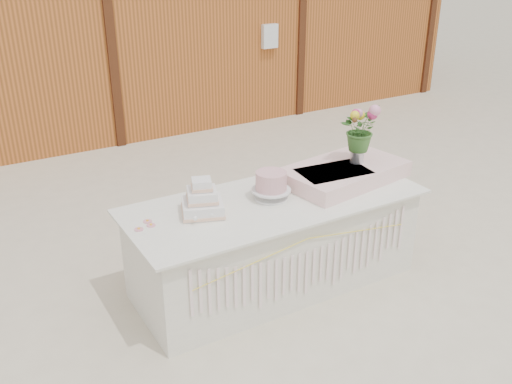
# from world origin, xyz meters

# --- Properties ---
(ground) EXTENTS (80.00, 80.00, 0.00)m
(ground) POSITION_xyz_m (0.00, 0.00, 0.00)
(ground) COLOR beige
(ground) RESTS_ON ground
(barn) EXTENTS (12.60, 4.60, 3.30)m
(barn) POSITION_xyz_m (-0.01, 5.99, 1.68)
(barn) COLOR #B05925
(barn) RESTS_ON ground
(cake_table) EXTENTS (2.40, 1.00, 0.77)m
(cake_table) POSITION_xyz_m (0.00, -0.00, 0.39)
(cake_table) COLOR silver
(cake_table) RESTS_ON ground
(wedding_cake) EXTENTS (0.40, 0.40, 0.28)m
(wedding_cake) POSITION_xyz_m (-0.60, 0.07, 0.86)
(wedding_cake) COLOR white
(wedding_cake) RESTS_ON cake_table
(pink_cake_stand) EXTENTS (0.31, 0.31, 0.23)m
(pink_cake_stand) POSITION_xyz_m (-0.02, 0.04, 0.90)
(pink_cake_stand) COLOR silver
(pink_cake_stand) RESTS_ON cake_table
(satin_runner) EXTENTS (1.13, 0.76, 0.13)m
(satin_runner) POSITION_xyz_m (0.72, 0.04, 0.84)
(satin_runner) COLOR beige
(satin_runner) RESTS_ON cake_table
(flower_vase) EXTENTS (0.12, 0.12, 0.16)m
(flower_vase) POSITION_xyz_m (0.85, 0.05, 0.98)
(flower_vase) COLOR silver
(flower_vase) RESTS_ON satin_runner
(bouquet) EXTENTS (0.45, 0.44, 0.37)m
(bouquet) POSITION_xyz_m (0.85, 0.05, 1.25)
(bouquet) COLOR #396B2A
(bouquet) RESTS_ON flower_vase
(loose_flowers) EXTENTS (0.17, 0.33, 0.02)m
(loose_flowers) POSITION_xyz_m (-1.06, 0.15, 0.78)
(loose_flowers) COLOR pink
(loose_flowers) RESTS_ON cake_table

